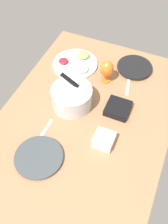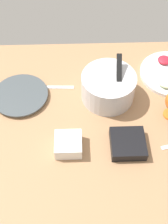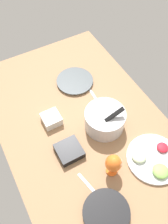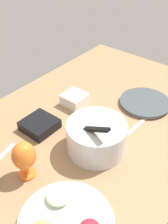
% 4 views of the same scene
% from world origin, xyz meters
% --- Properties ---
extents(ground_plane, '(1.60, 1.04, 0.04)m').
position_xyz_m(ground_plane, '(0.00, 0.00, -0.02)').
color(ground_plane, '#99704C').
extents(dinner_plate_left, '(0.27, 0.27, 0.02)m').
position_xyz_m(dinner_plate_left, '(-0.32, 0.13, 0.01)').
color(dinner_plate_left, silver).
rests_on(dinner_plate_left, ground_plane).
extents(dinner_plate_right, '(0.25, 0.25, 0.03)m').
position_xyz_m(dinner_plate_right, '(0.59, -0.16, 0.02)').
color(dinner_plate_right, '#4C4C51').
rests_on(dinner_plate_right, ground_plane).
extents(mixing_bowl, '(0.26, 0.26, 0.20)m').
position_xyz_m(mixing_bowl, '(0.11, 0.12, 0.07)').
color(mixing_bowl, silver).
rests_on(mixing_bowl, ground_plane).
extents(fruit_platter, '(0.33, 0.33, 0.05)m').
position_xyz_m(fruit_platter, '(0.46, 0.25, 0.02)').
color(fruit_platter, silver).
rests_on(fruit_platter, ground_plane).
extents(hurricane_glass_orange, '(0.09, 0.09, 0.17)m').
position_xyz_m(hurricane_glass_orange, '(0.40, -0.01, 0.10)').
color(hurricane_glass_orange, orange).
rests_on(hurricane_glass_orange, ground_plane).
extents(square_bowl_black, '(0.15, 0.15, 0.05)m').
position_xyz_m(square_bowl_black, '(0.18, -0.17, 0.03)').
color(square_bowl_black, black).
rests_on(square_bowl_black, ground_plane).
extents(square_bowl_white, '(0.11, 0.11, 0.06)m').
position_xyz_m(square_bowl_white, '(-0.08, -0.17, 0.03)').
color(square_bowl_white, white).
rests_on(square_bowl_white, ground_plane).
extents(fork_by_left_plate, '(0.18, 0.03, 0.01)m').
position_xyz_m(fork_by_left_plate, '(-0.14, 0.19, 0.00)').
color(fork_by_left_plate, silver).
rests_on(fork_by_left_plate, ground_plane).
extents(fork_by_right_plate, '(0.18, 0.06, 0.01)m').
position_xyz_m(fork_by_right_plate, '(0.41, -0.17, 0.00)').
color(fork_by_right_plate, silver).
rests_on(fork_by_right_plate, ground_plane).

